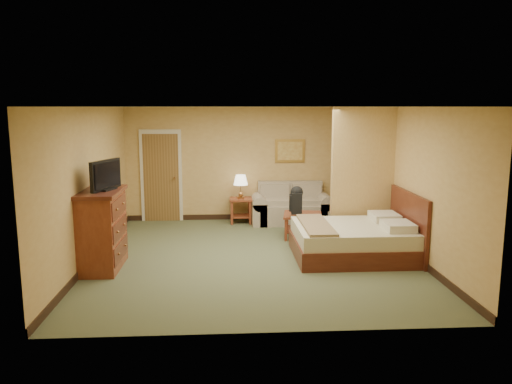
{
  "coord_description": "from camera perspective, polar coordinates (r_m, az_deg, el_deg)",
  "views": [
    {
      "loc": [
        -0.47,
        -8.43,
        2.59
      ],
      "look_at": [
        0.08,
        0.6,
        1.05
      ],
      "focal_mm": 35.0,
      "sensor_mm": 36.0,
      "label": 1
    }
  ],
  "objects": [
    {
      "name": "back_wall",
      "position": [
        11.52,
        -1.11,
        3.22
      ],
      "size": [
        5.5,
        0.02,
        2.6
      ],
      "primitive_type": "cube",
      "color": "tan",
      "rests_on": "floor"
    },
    {
      "name": "tv",
      "position": [
        8.25,
        -16.8,
        1.77
      ],
      "size": [
        0.32,
        0.77,
        0.48
      ],
      "rotation": [
        0.0,
        0.0,
        -0.33
      ],
      "color": "black",
      "rests_on": "dresser"
    },
    {
      "name": "door",
      "position": [
        11.6,
        -10.77,
        1.77
      ],
      "size": [
        0.94,
        0.16,
        2.1
      ],
      "color": "beige",
      "rests_on": "floor"
    },
    {
      "name": "wall_picture",
      "position": [
        11.55,
        3.9,
        4.71
      ],
      "size": [
        0.69,
        0.04,
        0.53
      ],
      "color": "#B78E3F",
      "rests_on": "back_wall"
    },
    {
      "name": "right_wall",
      "position": [
        9.12,
        17.24,
        1.08
      ],
      "size": [
        0.02,
        6.0,
        2.6
      ],
      "primitive_type": "cube",
      "color": "tan",
      "rests_on": "floor"
    },
    {
      "name": "baseboard",
      "position": [
        11.71,
        -1.09,
        -2.82
      ],
      "size": [
        5.5,
        0.02,
        0.12
      ],
      "primitive_type": "cube",
      "color": "black",
      "rests_on": "floor"
    },
    {
      "name": "left_wall",
      "position": [
        8.83,
        -18.4,
        0.75
      ],
      "size": [
        0.02,
        6.0,
        2.6
      ],
      "primitive_type": "cube",
      "color": "tan",
      "rests_on": "floor"
    },
    {
      "name": "floor",
      "position": [
        8.84,
        -0.28,
        -7.4
      ],
      "size": [
        6.0,
        6.0,
        0.0
      ],
      "primitive_type": "plane",
      "color": "#505839",
      "rests_on": "ground"
    },
    {
      "name": "partition",
      "position": [
        9.8,
        12.07,
        1.87
      ],
      "size": [
        1.2,
        0.15,
        2.6
      ],
      "primitive_type": "cube",
      "color": "tan",
      "rests_on": "floor"
    },
    {
      "name": "side_table",
      "position": [
        11.31,
        -1.75,
        -1.67
      ],
      "size": [
        0.51,
        0.51,
        0.56
      ],
      "color": "maroon",
      "rests_on": "floor"
    },
    {
      "name": "loveseat",
      "position": [
        11.34,
        4.08,
        -2.04
      ],
      "size": [
        1.81,
        0.84,
        0.91
      ],
      "color": "gray",
      "rests_on": "floor"
    },
    {
      "name": "bed",
      "position": [
        8.94,
        11.52,
        -5.33
      ],
      "size": [
        2.08,
        1.76,
        1.14
      ],
      "color": "#491A11",
      "rests_on": "floor"
    },
    {
      "name": "table_lamp",
      "position": [
        11.21,
        -1.77,
        1.31
      ],
      "size": [
        0.32,
        0.32,
        0.53
      ],
      "color": "#9F6E3A",
      "rests_on": "side_table"
    },
    {
      "name": "coffee_table",
      "position": [
        10.08,
        5.34,
        -3.26
      ],
      "size": [
        0.86,
        0.86,
        0.48
      ],
      "rotation": [
        0.0,
        0.0,
        -0.16
      ],
      "color": "maroon",
      "rests_on": "floor"
    },
    {
      "name": "backpack",
      "position": [
        9.68,
        4.67,
        -0.8
      ],
      "size": [
        0.25,
        0.33,
        0.53
      ],
      "rotation": [
        0.0,
        0.0,
        -0.11
      ],
      "color": "black",
      "rests_on": "bed"
    },
    {
      "name": "ceiling",
      "position": [
        8.45,
        -0.29,
        9.71
      ],
      "size": [
        6.0,
        6.0,
        0.0
      ],
      "primitive_type": "plane",
      "rotation": [
        3.14,
        0.0,
        0.0
      ],
      "color": "white",
      "rests_on": "back_wall"
    },
    {
      "name": "dresser",
      "position": [
        8.43,
        -17.18,
        -4.09
      ],
      "size": [
        0.64,
        1.21,
        1.29
      ],
      "color": "maroon",
      "rests_on": "floor"
    }
  ]
}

